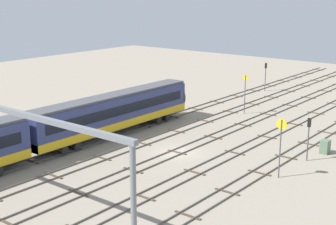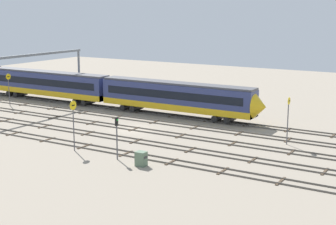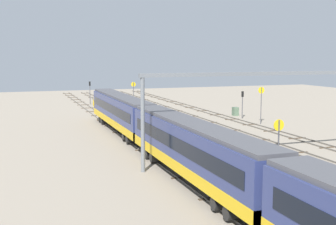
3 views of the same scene
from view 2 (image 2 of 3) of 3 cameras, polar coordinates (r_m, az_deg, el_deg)
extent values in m
plane|color=gray|center=(65.19, -3.83, -1.90)|extent=(147.02, 147.02, 0.00)
cube|color=#59544C|center=(57.21, -9.85, -3.89)|extent=(131.02, 0.07, 0.16)
cube|color=#59544C|center=(58.26, -8.92, -3.58)|extent=(131.02, 0.07, 0.16)
cube|color=#473828|center=(65.53, -16.99, -2.28)|extent=(0.24, 2.40, 0.08)
cube|color=#473828|center=(61.50, -13.43, -2.98)|extent=(0.24, 2.40, 0.08)
cube|color=#473828|center=(57.74, -9.38, -3.77)|extent=(0.24, 2.40, 0.08)
cube|color=#473828|center=(54.33, -4.78, -4.63)|extent=(0.24, 2.40, 0.08)
cube|color=#473828|center=(51.32, 0.40, -5.57)|extent=(0.24, 2.40, 0.08)
cube|color=#473828|center=(48.79, 6.20, -6.56)|extent=(0.24, 2.40, 0.08)
cube|color=#473828|center=(46.82, 12.58, -7.57)|extent=(0.24, 2.40, 0.08)
cube|color=#59544C|center=(60.83, -6.85, -2.87)|extent=(131.02, 0.07, 0.16)
cube|color=#59544C|center=(61.92, -6.03, -2.59)|extent=(131.02, 0.07, 0.16)
cube|color=#473828|center=(73.66, -17.74, -0.83)|extent=(0.24, 2.40, 0.08)
cube|color=#473828|center=(68.43, -13.71, -1.52)|extent=(0.24, 2.40, 0.08)
cube|color=#473828|center=(63.61, -9.04, -2.32)|extent=(0.24, 2.40, 0.08)
cube|color=#473828|center=(59.29, -3.64, -3.23)|extent=(0.24, 2.40, 0.08)
cube|color=#473828|center=(55.60, 2.56, -4.22)|extent=(0.24, 2.40, 0.08)
cube|color=#473828|center=(52.65, 9.55, -5.29)|extent=(0.24, 2.40, 0.08)
cube|color=#473828|center=(50.59, 17.27, -6.37)|extent=(0.24, 2.40, 0.08)
cube|color=#59544C|center=(64.60, -4.20, -1.95)|extent=(131.02, 0.07, 0.16)
cube|color=#59544C|center=(65.75, -3.47, -1.71)|extent=(131.02, 0.07, 0.16)
cube|color=#473828|center=(78.65, -16.29, 0.03)|extent=(0.24, 2.40, 0.08)
cube|color=#473828|center=(73.79, -12.65, -0.53)|extent=(0.24, 2.40, 0.08)
cube|color=#473828|center=(69.28, -8.51, -1.16)|extent=(0.24, 2.40, 0.08)
cube|color=#473828|center=(65.18, -3.83, -1.86)|extent=(0.24, 2.40, 0.08)
cube|color=#473828|center=(61.59, 1.44, -2.64)|extent=(0.24, 2.40, 0.08)
cube|color=#473828|center=(58.60, 7.32, -3.48)|extent=(0.24, 2.40, 0.08)
cube|color=#473828|center=(56.29, 13.76, -4.36)|extent=(0.24, 2.40, 0.08)
cube|color=#59544C|center=(68.52, -1.85, -1.14)|extent=(131.02, 0.07, 0.16)
cube|color=#59544C|center=(69.70, -1.20, -0.92)|extent=(131.02, 0.07, 0.16)
cube|color=#473828|center=(84.97, -15.84, 0.89)|extent=(0.24, 2.40, 0.08)
cube|color=#473828|center=(80.57, -12.80, 0.48)|extent=(0.24, 2.40, 0.08)
cube|color=#473828|center=(76.44, -9.42, 0.01)|extent=(0.24, 2.40, 0.08)
cube|color=#473828|center=(72.60, -5.67, -0.50)|extent=(0.24, 2.40, 0.08)
cube|color=#473828|center=(69.12, -1.52, -1.06)|extent=(0.24, 2.40, 0.08)
cube|color=#473828|center=(66.04, 3.04, -1.68)|extent=(0.24, 2.40, 0.08)
cube|color=#473828|center=(63.43, 8.02, -2.33)|extent=(0.24, 2.40, 0.08)
cube|color=#473828|center=(61.34, 13.39, -3.02)|extent=(0.24, 2.40, 0.08)
cube|color=#59544C|center=(72.55, 0.25, -0.42)|extent=(131.02, 0.07, 0.16)
cube|color=#59544C|center=(73.76, 0.82, -0.22)|extent=(131.02, 0.07, 0.16)
cube|color=#473828|center=(94.94, -17.52, 1.88)|extent=(0.24, 2.40, 0.08)
cube|color=#473828|center=(90.78, -15.13, 1.59)|extent=(0.24, 2.40, 0.08)
cube|color=#473828|center=(86.80, -12.52, 1.28)|extent=(0.24, 2.40, 0.08)
cube|color=#473828|center=(83.01, -9.67, 0.92)|extent=(0.24, 2.40, 0.08)
cube|color=#473828|center=(79.46, -6.55, 0.54)|extent=(0.24, 2.40, 0.08)
cube|color=#473828|center=(76.16, -3.15, 0.11)|extent=(0.24, 2.40, 0.08)
cube|color=#473828|center=(73.16, 0.53, -0.35)|extent=(0.24, 2.40, 0.08)
cube|color=#473828|center=(70.50, 4.52, -0.84)|extent=(0.24, 2.40, 0.08)
cube|color=#473828|center=(68.21, 8.80, -1.37)|extent=(0.24, 2.40, 0.08)
cube|color=#473828|center=(66.32, 13.35, -1.92)|extent=(0.24, 2.40, 0.08)
cube|color=#473828|center=(64.89, 18.14, -2.49)|extent=(0.24, 2.40, 0.08)
cube|color=navy|center=(72.39, 0.87, 1.80)|extent=(24.00, 2.90, 3.60)
cube|color=gold|center=(72.63, 0.87, 0.75)|extent=(24.00, 2.94, 0.90)
cube|color=#4C4C51|center=(72.08, 0.88, 3.32)|extent=(24.00, 2.50, 0.30)
cube|color=black|center=(71.08, 0.28, 1.97)|extent=(22.00, 0.04, 1.10)
cube|color=black|center=(73.56, 1.45, 2.29)|extent=(22.00, 0.04, 1.10)
cylinder|color=black|center=(77.40, -4.62, 0.71)|extent=(0.90, 2.70, 0.90)
cylinder|color=black|center=(76.38, -3.53, 0.58)|extent=(0.90, 2.70, 0.90)
cylinder|color=black|center=(69.70, 5.68, -0.53)|extent=(0.90, 2.70, 0.90)
cylinder|color=black|center=(68.97, 7.03, -0.69)|extent=(0.90, 2.70, 0.90)
cube|color=navy|center=(87.40, -13.33, 3.18)|extent=(24.00, 2.90, 3.60)
cube|color=gold|center=(87.60, -13.29, 2.31)|extent=(24.00, 2.94, 0.90)
cube|color=#4C4C51|center=(87.15, -13.39, 4.45)|extent=(24.00, 2.50, 0.30)
cube|color=black|center=(86.32, -14.02, 3.34)|extent=(22.00, 0.04, 1.10)
cube|color=black|center=(88.38, -12.68, 3.59)|extent=(22.00, 0.04, 1.10)
cylinder|color=black|center=(93.89, -17.02, 2.16)|extent=(0.90, 2.70, 0.90)
cylinder|color=black|center=(92.57, -16.27, 2.08)|extent=(0.90, 2.70, 0.90)
cylinder|color=black|center=(83.20, -9.91, 1.34)|extent=(0.90, 2.70, 0.90)
cylinder|color=black|center=(82.04, -8.96, 1.23)|extent=(0.90, 2.70, 0.90)
cone|color=gold|center=(66.99, 10.37, 0.65)|extent=(1.60, 3.24, 3.24)
cylinder|color=slate|center=(86.30, -9.99, 4.08)|extent=(0.36, 0.36, 8.29)
cube|color=slate|center=(77.07, -16.13, 6.14)|extent=(0.40, 25.17, 0.35)
cylinder|color=#4C4C51|center=(58.78, 13.35, -0.97)|extent=(0.12, 0.12, 5.44)
cylinder|color=yellow|center=(58.31, 13.49, 1.28)|extent=(0.05, 0.83, 0.83)
cube|color=black|center=(58.30, 13.52, 1.28)|extent=(0.02, 0.37, 0.12)
cylinder|color=#4C4C51|center=(84.55, -17.50, 2.46)|extent=(0.12, 0.12, 5.07)
cylinder|color=yellow|center=(84.23, -17.57, 3.88)|extent=(0.05, 0.93, 0.93)
cube|color=black|center=(84.20, -17.55, 3.88)|extent=(0.02, 0.42, 0.12)
cylinder|color=#4C4C51|center=(55.62, -10.60, -1.53)|extent=(0.12, 0.12, 5.50)
cylinder|color=yellow|center=(55.12, -10.66, 0.80)|extent=(0.05, 1.00, 1.00)
cube|color=black|center=(55.10, -10.63, 0.80)|extent=(0.02, 0.45, 0.12)
cylinder|color=#4C4C51|center=(52.03, -5.77, -3.41)|extent=(0.14, 0.14, 3.54)
cube|color=black|center=(51.50, -5.82, -1.02)|extent=(0.20, 0.32, 0.90)
sphere|color=green|center=(51.39, -5.73, -0.82)|extent=(0.20, 0.20, 0.20)
sphere|color=#262626|center=(51.48, -5.72, -1.25)|extent=(0.20, 0.20, 0.20)
cube|color=#597259|center=(49.99, -3.05, -5.23)|extent=(1.01, 0.84, 1.46)
cube|color=#333333|center=(49.65, -2.55, -5.08)|extent=(0.02, 0.59, 0.24)
camera|label=1|loc=(78.78, -43.36, 9.63)|focal=52.37mm
camera|label=3|loc=(118.66, -20.00, 8.48)|focal=46.36mm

